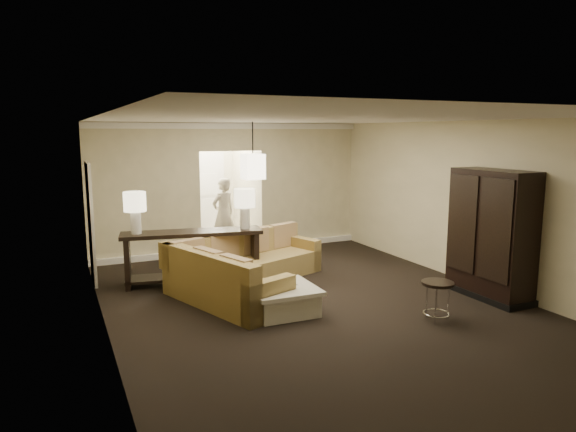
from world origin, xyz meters
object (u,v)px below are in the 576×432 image
console_table (193,252)px  armoire (491,237)px  sectional_sofa (244,269)px  coffee_table (282,299)px  person (223,210)px  drink_table (437,293)px

console_table → armoire: armoire is taller
console_table → armoire: size_ratio=1.20×
sectional_sofa → coffee_table: size_ratio=3.06×
console_table → armoire: 4.93m
console_table → person: (1.29, 2.30, 0.34)m
drink_table → armoire: bearing=18.4°
coffee_table → armoire: bearing=-12.2°
sectional_sofa → person: bearing=59.1°
armoire → console_table: bearing=146.4°
coffee_table → sectional_sofa: bearing=95.6°
console_table → armoire: (4.09, -2.71, 0.42)m
armoire → person: 5.74m
coffee_table → person: size_ratio=0.56×
coffee_table → person: (0.50, 4.30, 0.69)m
person → drink_table: bearing=82.6°
armoire → person: bearing=119.2°
sectional_sofa → drink_table: size_ratio=5.45×
sectional_sofa → console_table: bearing=113.5°
sectional_sofa → console_table: 1.01m
coffee_table → drink_table: size_ratio=1.78×
console_table → sectional_sofa: bearing=-37.1°
coffee_table → armoire: armoire is taller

